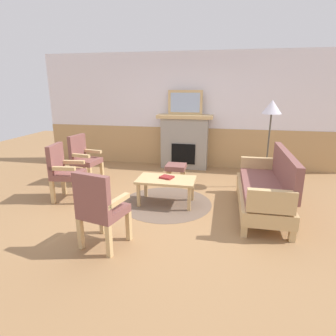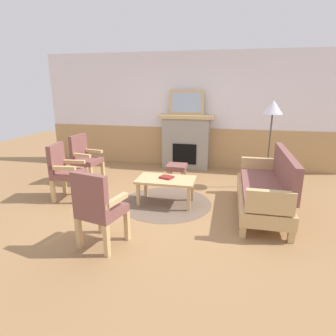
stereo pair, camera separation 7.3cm
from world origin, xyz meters
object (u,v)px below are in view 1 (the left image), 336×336
object	(u,v)px
fireplace	(185,141)
armchair_by_window_left	(64,170)
book_on_table	(167,177)
floor_lamp_by_couch	(271,113)
framed_picture	(185,103)
coffee_table	(166,182)
footstool	(176,168)
armchair_front_left	(100,207)
couch	(266,189)
armchair_near_fireplace	(83,157)

from	to	relation	value
fireplace	armchair_by_window_left	xyz separation A→B (m)	(-1.75, -2.41, -0.11)
book_on_table	floor_lamp_by_couch	xyz separation A→B (m)	(1.74, 1.19, 1.00)
framed_picture	coffee_table	distance (m)	2.55
footstool	armchair_by_window_left	world-z (taller)	armchair_by_window_left
armchair_front_left	floor_lamp_by_couch	xyz separation A→B (m)	(2.24, 2.71, 0.91)
framed_picture	fireplace	bearing A→B (deg)	-90.00
armchair_front_left	couch	bearing A→B (deg)	34.71
armchair_front_left	framed_picture	bearing A→B (deg)	82.74
book_on_table	coffee_table	bearing A→B (deg)	-93.96
footstool	armchair_by_window_left	size ratio (longest dim) A/B	0.41
footstool	floor_lamp_by_couch	distance (m)	2.13
coffee_table	floor_lamp_by_couch	world-z (taller)	floor_lamp_by_couch
coffee_table	footstool	world-z (taller)	coffee_table
fireplace	footstool	bearing A→B (deg)	-91.07
fireplace	floor_lamp_by_couch	world-z (taller)	floor_lamp_by_couch
framed_picture	couch	world-z (taller)	framed_picture
fireplace	coffee_table	size ratio (longest dim) A/B	1.35
footstool	armchair_front_left	bearing A→B (deg)	-99.72
armchair_near_fireplace	armchair_front_left	bearing A→B (deg)	-58.25
floor_lamp_by_couch	armchair_near_fireplace	bearing A→B (deg)	-172.60
coffee_table	footstool	bearing A→B (deg)	92.06
armchair_near_fireplace	coffee_table	bearing A→B (deg)	-21.72
armchair_by_window_left	coffee_table	bearing A→B (deg)	4.97
fireplace	book_on_table	xyz separation A→B (m)	(0.02, -2.22, -0.20)
footstool	armchair_front_left	size ratio (longest dim) A/B	0.41
fireplace	footstool	distance (m)	1.14
coffee_table	armchair_front_left	size ratio (longest dim) A/B	0.98
armchair_near_fireplace	floor_lamp_by_couch	xyz separation A→B (m)	(3.63, 0.47, 0.91)
armchair_near_fireplace	floor_lamp_by_couch	distance (m)	3.77
framed_picture	armchair_front_left	size ratio (longest dim) A/B	0.82
footstool	floor_lamp_by_couch	size ratio (longest dim) A/B	0.24
footstool	armchair_front_left	world-z (taller)	armchair_front_left
coffee_table	footstool	distance (m)	1.19
couch	framed_picture	bearing A→B (deg)	125.00
fireplace	armchair_front_left	xyz separation A→B (m)	(-0.48, -3.74, -0.11)
floor_lamp_by_couch	couch	bearing A→B (deg)	-97.12
coffee_table	book_on_table	xyz separation A→B (m)	(0.00, 0.04, 0.07)
couch	book_on_table	size ratio (longest dim) A/B	8.81
framed_picture	armchair_near_fireplace	distance (m)	2.60
armchair_by_window_left	book_on_table	bearing A→B (deg)	6.10
coffee_table	armchair_near_fireplace	size ratio (longest dim) A/B	0.98
book_on_table	footstool	xyz separation A→B (m)	(-0.05, 1.15, -0.17)
couch	armchair_front_left	bearing A→B (deg)	-145.29
framed_picture	floor_lamp_by_couch	xyz separation A→B (m)	(1.77, -1.04, -0.11)
footstool	coffee_table	bearing A→B (deg)	-87.94
book_on_table	couch	bearing A→B (deg)	-2.74
fireplace	book_on_table	size ratio (longest dim) A/B	6.37
couch	armchair_near_fireplace	world-z (taller)	same
fireplace	couch	xyz separation A→B (m)	(1.61, -2.30, -0.26)
fireplace	armchair_front_left	size ratio (longest dim) A/B	1.33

